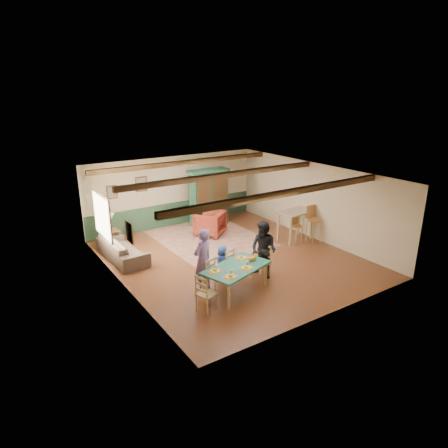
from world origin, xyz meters
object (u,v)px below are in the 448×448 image
bar_stool_left (296,230)px  cat (252,258)px  dining_table (236,280)px  person_woman (264,250)px  person_man (203,260)px  bar_stool_right (314,224)px  armoire (209,198)px  table_lamp (110,222)px  sofa (122,249)px  dining_chair_end_right (261,262)px  armchair (210,223)px  dining_chair_end_left (207,293)px  dining_chair_far_right (225,264)px  end_table (111,239)px  counter_table (295,225)px  dining_chair_far_left (205,274)px  person_child (222,263)px

bar_stool_left → cat: bearing=-148.1°
dining_table → person_woman: (1.19, 0.37, 0.45)m
person_man → bar_stool_right: size_ratio=1.34×
person_man → armoire: armoire is taller
table_lamp → sofa: bearing=-91.5°
dining_chair_end_right → armchair: size_ratio=0.96×
bar_stool_right → cat: bearing=-155.3°
dining_chair_end_left → armchair: dining_chair_end_left is taller
cat → bar_stool_left: bar_stool_left is taller
dining_chair_end_left → person_woman: (2.28, 0.71, 0.35)m
dining_table → bar_stool_right: bar_stool_right is taller
dining_chair_far_right → sofa: size_ratio=0.41×
cat → person_woman: bearing=8.1°
dining_chair_end_left → person_man: (0.48, 0.98, 0.39)m
person_woman → end_table: size_ratio=2.67×
person_woman → counter_table: (2.81, 1.73, -0.29)m
armchair → counter_table: size_ratio=0.77×
dining_chair_far_right → armchair: size_ratio=0.96×
dining_table → cat: (0.55, 0.07, 0.46)m
sofa → dining_chair_far_left: bearing=-163.5°
armoire → table_lamp: bearing=-175.9°
dining_chair_far_right → person_woman: size_ratio=0.58×
dining_table → person_man: person_man is taller
dining_chair_far_right → cat: (0.38, -0.74, 0.36)m
dining_chair_end_right → person_woman: size_ratio=0.58×
person_child → cat: person_child is taller
dining_table → armchair: armchair is taller
person_child → armchair: 3.64m
person_child → end_table: 4.45m
end_table → counter_table: bearing=-26.5°
person_man → bar_stool_left: 4.54m
dining_chair_end_right → bar_stool_left: 3.04m
end_table → bar_stool_left: size_ratio=0.60×
end_table → bar_stool_right: 6.96m
dining_chair_far_right → sofa: bearing=-75.1°
bar_stool_right → dining_chair_end_right: bearing=-156.2°
end_table → sofa: bearing=-91.5°
dining_chair_far_right → person_man: bearing=-5.7°
dining_chair_far_left → end_table: dining_chair_far_left is taller
counter_table → bar_stool_right: (0.40, -0.52, 0.11)m
cat → dining_table: bearing=169.7°
dining_chair_end_left → person_woman: 2.41m
person_man → person_child: (0.76, 0.24, -0.36)m
dining_chair_far_left → armoire: 5.42m
dining_table → person_man: size_ratio=1.04×
dining_chair_end_right → person_man: size_ratio=0.55×
bar_stool_left → table_lamp: bearing=153.9°
counter_table → table_lamp: bearing=153.5°
cat → armoire: (1.73, 5.06, 0.27)m
sofa → counter_table: size_ratio=1.80×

